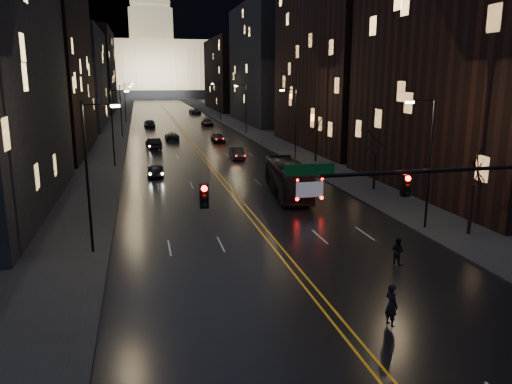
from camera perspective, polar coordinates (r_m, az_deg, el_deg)
ground at (r=23.51m, az=8.15°, el=-13.12°), size 900.00×900.00×0.00m
road at (r=150.17m, az=-10.12°, el=8.90°), size 20.00×320.00×0.02m
sidewalk_left at (r=150.08m, az=-15.52°, el=8.66°), size 8.00×320.00×0.16m
sidewalk_right at (r=151.55m, az=-4.76°, el=9.12°), size 8.00×320.00×0.16m
center_line at (r=150.17m, az=-10.12°, el=8.90°), size 0.62×320.00×0.01m
building_left_mid at (r=74.86m, az=-23.95°, el=14.78°), size 12.00×30.00×28.00m
building_left_far at (r=112.38m, az=-20.21°, el=12.10°), size 12.00×34.00×20.00m
building_left_dist at (r=160.16m, az=-18.21°, el=13.00°), size 12.00×40.00×24.00m
building_right_near at (r=49.04m, az=23.78°, el=13.94°), size 12.00×26.00×24.00m
building_right_tall at (r=75.86m, az=10.01°, el=19.42°), size 12.00×30.00×38.00m
building_right_mid at (r=115.31m, az=1.52°, el=14.36°), size 12.00×34.00×26.00m
building_right_dist at (r=162.20m, az=-2.85°, el=13.26°), size 12.00×40.00×22.00m
mountain_ridge at (r=406.17m, az=-6.57°, el=20.69°), size 520.00×60.00×130.00m
capitol at (r=269.81m, az=-11.72°, el=14.22°), size 90.00×50.00×58.50m
traffic_signal at (r=24.52m, az=21.54°, el=-0.15°), size 17.29×0.45×7.00m
streetlamp_right_near at (r=35.40m, az=19.05°, el=3.83°), size 2.13×0.25×9.00m
streetlamp_left_near at (r=30.21m, az=-18.43°, el=2.40°), size 2.13×0.25×9.00m
streetlamp_right_mid at (r=62.69m, az=4.40°, el=8.21°), size 2.13×0.25×9.00m
streetlamp_left_mid at (r=59.91m, az=-15.94°, el=7.53°), size 2.13×0.25×9.00m
streetlamp_right_far at (r=91.69m, az=-1.27°, el=9.76°), size 2.13×0.25×9.00m
streetlamp_left_far at (r=89.81m, az=-15.09°, el=9.25°), size 2.13×0.25×9.00m
streetlamp_right_dist at (r=121.17m, az=-4.22°, el=10.52°), size 2.13×0.25×9.00m
streetlamp_left_dist at (r=119.76m, az=-14.66°, el=10.12°), size 2.13×0.25×9.00m
tree_right_near at (r=35.09m, az=23.73°, el=2.44°), size 2.40×2.40×6.65m
tree_right_mid at (r=46.91m, az=13.57°, el=5.59°), size 2.40×2.40×6.65m
tree_right_far at (r=61.55m, az=6.91°, el=7.55°), size 2.40×2.40×6.65m
bus at (r=44.39m, az=3.62°, el=1.58°), size 3.76×11.12×3.04m
oncoming_car_a at (r=53.69m, az=-11.41°, el=2.48°), size 1.87×4.29×1.44m
oncoming_car_b at (r=74.61m, az=-11.62°, el=5.45°), size 2.34×5.10×1.62m
oncoming_car_c at (r=85.26m, az=-9.60°, el=6.33°), size 2.29×4.64×1.27m
oncoming_car_d at (r=107.91m, az=-12.07°, el=7.68°), size 2.42×5.51×1.58m
receding_car_a at (r=64.16m, az=-2.15°, el=4.44°), size 1.79×4.55×1.48m
receding_car_b at (r=81.07m, az=-4.38°, el=6.24°), size 1.84×4.55×1.55m
receding_car_c at (r=108.16m, az=-5.61°, el=7.90°), size 2.29×5.24×1.50m
receding_car_d at (r=143.17m, az=-6.98°, el=9.12°), size 3.11×5.82×1.56m
pedestrian_a at (r=22.29m, az=15.21°, el=-12.34°), size 0.58×0.76×1.86m
pedestrian_b at (r=29.24m, az=15.87°, el=-6.51°), size 0.69×0.86×1.56m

